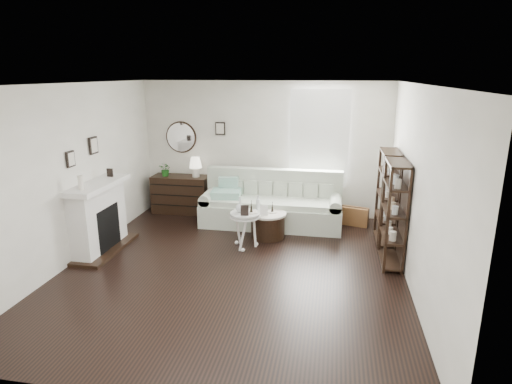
% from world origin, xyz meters
% --- Properties ---
extents(room, '(5.50, 5.50, 5.50)m').
position_xyz_m(room, '(0.73, 2.70, 1.60)').
color(room, black).
rests_on(room, ground).
extents(fireplace, '(0.50, 1.40, 1.84)m').
position_xyz_m(fireplace, '(-2.32, 0.30, 0.54)').
color(fireplace, white).
rests_on(fireplace, ground).
extents(shelf_unit_far, '(0.30, 0.80, 1.60)m').
position_xyz_m(shelf_unit_far, '(2.33, 1.55, 0.80)').
color(shelf_unit_far, black).
rests_on(shelf_unit_far, ground).
extents(shelf_unit_near, '(0.30, 0.80, 1.60)m').
position_xyz_m(shelf_unit_near, '(2.33, 0.65, 0.80)').
color(shelf_unit_near, black).
rests_on(shelf_unit_near, ground).
extents(sofa, '(2.66, 0.92, 1.03)m').
position_xyz_m(sofa, '(0.27, 2.08, 0.34)').
color(sofa, '#ABB4A0').
rests_on(sofa, ground).
extents(quilt, '(0.60, 0.51, 0.14)m').
position_xyz_m(quilt, '(-0.60, 1.95, 0.60)').
color(quilt, '#289376').
rests_on(quilt, sofa).
extents(suitcase, '(0.56, 0.31, 0.36)m').
position_xyz_m(suitcase, '(1.84, 2.30, 0.18)').
color(suitcase, brown).
rests_on(suitcase, ground).
extents(dresser, '(1.17, 0.50, 0.78)m').
position_xyz_m(dresser, '(-1.71, 2.47, 0.39)').
color(dresser, black).
rests_on(dresser, ground).
extents(table_lamp, '(0.30, 0.30, 0.41)m').
position_xyz_m(table_lamp, '(-1.37, 2.47, 0.98)').
color(table_lamp, white).
rests_on(table_lamp, dresser).
extents(potted_plant, '(0.31, 0.29, 0.28)m').
position_xyz_m(potted_plant, '(-2.00, 2.42, 0.92)').
color(potted_plant, '#1E621C').
rests_on(potted_plant, dresser).
extents(drum_table, '(0.66, 0.66, 0.46)m').
position_xyz_m(drum_table, '(0.30, 1.38, 0.23)').
color(drum_table, black).
rests_on(drum_table, ground).
extents(pedestal_table, '(0.51, 0.51, 0.61)m').
position_xyz_m(pedestal_table, '(0.00, 0.84, 0.56)').
color(pedestal_table, silver).
rests_on(pedestal_table, ground).
extents(eiffel_drum, '(0.10, 0.10, 0.17)m').
position_xyz_m(eiffel_drum, '(0.37, 1.42, 0.54)').
color(eiffel_drum, black).
rests_on(eiffel_drum, drum_table).
extents(bottle_drum, '(0.08, 0.08, 0.33)m').
position_xyz_m(bottle_drum, '(0.14, 1.31, 0.62)').
color(bottle_drum, silver).
rests_on(bottle_drum, drum_table).
extents(card_frame_drum, '(0.15, 0.08, 0.18)m').
position_xyz_m(card_frame_drum, '(0.25, 1.21, 0.55)').
color(card_frame_drum, white).
rests_on(card_frame_drum, drum_table).
extents(eiffel_ped, '(0.13, 0.13, 0.19)m').
position_xyz_m(eiffel_ped, '(0.10, 0.87, 0.71)').
color(eiffel_ped, black).
rests_on(eiffel_ped, pedestal_table).
extents(flask_ped, '(0.15, 0.15, 0.27)m').
position_xyz_m(flask_ped, '(-0.09, 0.86, 0.75)').
color(flask_ped, silver).
rests_on(flask_ped, pedestal_table).
extents(card_frame_ped, '(0.14, 0.07, 0.17)m').
position_xyz_m(card_frame_ped, '(0.02, 0.70, 0.70)').
color(card_frame_ped, black).
rests_on(card_frame_ped, pedestal_table).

